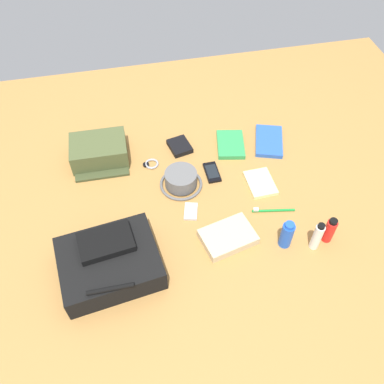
# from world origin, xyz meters

# --- Properties ---
(ground_plane) EXTENTS (2.64, 2.02, 0.02)m
(ground_plane) POSITION_xyz_m (0.00, 0.00, -0.01)
(ground_plane) COLOR #A5753A
(ground_plane) RESTS_ON ground
(backpack) EXTENTS (0.38, 0.32, 0.13)m
(backpack) POSITION_xyz_m (0.36, 0.27, 0.05)
(backpack) COLOR black
(backpack) RESTS_ON ground_plane
(toiletry_pouch) EXTENTS (0.25, 0.22, 0.10)m
(toiletry_pouch) POSITION_xyz_m (0.36, -0.31, 0.05)
(toiletry_pouch) COLOR #47512D
(toiletry_pouch) RESTS_ON ground_plane
(bucket_hat) EXTENTS (0.18, 0.18, 0.07)m
(bucket_hat) POSITION_xyz_m (0.03, -0.08, 0.03)
(bucket_hat) COLOR #5E5E5E
(bucket_hat) RESTS_ON ground_plane
(sunscreen_spray) EXTENTS (0.04, 0.04, 0.12)m
(sunscreen_spray) POSITION_xyz_m (-0.47, 0.30, 0.06)
(sunscreen_spray) COLOR red
(sunscreen_spray) RESTS_ON ground_plane
(toothpaste_tube) EXTENTS (0.03, 0.03, 0.14)m
(toothpaste_tube) POSITION_xyz_m (-0.41, 0.33, 0.07)
(toothpaste_tube) COLOR white
(toothpaste_tube) RESTS_ON ground_plane
(deodorant_spray) EXTENTS (0.05, 0.05, 0.13)m
(deodorant_spray) POSITION_xyz_m (-0.30, 0.29, 0.06)
(deodorant_spray) COLOR blue
(deodorant_spray) RESTS_ON ground_plane
(paperback_novel) EXTENTS (0.18, 0.23, 0.02)m
(paperback_novel) POSITION_xyz_m (-0.42, -0.25, 0.01)
(paperback_novel) COLOR blue
(paperback_novel) RESTS_ON ground_plane
(travel_guidebook) EXTENTS (0.15, 0.20, 0.02)m
(travel_guidebook) POSITION_xyz_m (-0.24, -0.27, 0.01)
(travel_guidebook) COLOR #2D934C
(travel_guidebook) RESTS_ON ground_plane
(cell_phone) EXTENTS (0.06, 0.12, 0.01)m
(cell_phone) POSITION_xyz_m (-0.11, -0.12, 0.01)
(cell_phone) COLOR black
(cell_phone) RESTS_ON ground_plane
(media_player) EXTENTS (0.07, 0.09, 0.01)m
(media_player) POSITION_xyz_m (0.02, 0.07, 0.01)
(media_player) COLOR #B7B7BC
(media_player) RESTS_ON ground_plane
(wristwatch) EXTENTS (0.07, 0.06, 0.01)m
(wristwatch) POSITION_xyz_m (0.14, -0.22, 0.01)
(wristwatch) COLOR #99999E
(wristwatch) RESTS_ON ground_plane
(toothbrush) EXTENTS (0.17, 0.04, 0.02)m
(toothbrush) POSITION_xyz_m (-0.30, 0.13, 0.01)
(toothbrush) COLOR #198C33
(toothbrush) RESTS_ON ground_plane
(wallet) EXTENTS (0.11, 0.13, 0.02)m
(wallet) POSITION_xyz_m (-0.01, -0.30, 0.01)
(wallet) COLOR black
(wallet) RESTS_ON ground_plane
(notepad) EXTENTS (0.11, 0.15, 0.02)m
(notepad) POSITION_xyz_m (-0.30, -0.01, 0.01)
(notepad) COLOR beige
(notepad) RESTS_ON ground_plane
(folded_towel) EXTENTS (0.23, 0.18, 0.04)m
(folded_towel) POSITION_xyz_m (-0.09, 0.23, 0.02)
(folded_towel) COLOR #C6B289
(folded_towel) RESTS_ON ground_plane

